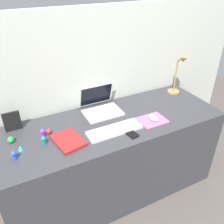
# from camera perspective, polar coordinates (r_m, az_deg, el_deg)

# --- Properties ---
(ground_plane) EXTENTS (6.00, 6.00, 0.00)m
(ground_plane) POSITION_cam_1_polar(r_m,az_deg,el_deg) (2.34, 0.16, -17.54)
(ground_plane) COLOR #59514C
(back_wall) EXTENTS (2.96, 0.05, 1.53)m
(back_wall) POSITION_cam_1_polar(r_m,az_deg,el_deg) (2.11, -4.23, 3.12)
(back_wall) COLOR beige
(back_wall) RESTS_ON ground_plane
(desk) EXTENTS (1.76, 0.63, 0.74)m
(desk) POSITION_cam_1_polar(r_m,az_deg,el_deg) (2.08, 0.18, -10.84)
(desk) COLOR #38383D
(desk) RESTS_ON ground_plane
(laptop) EXTENTS (0.30, 0.27, 0.21)m
(laptop) POSITION_cam_1_polar(r_m,az_deg,el_deg) (1.97, -2.96, 1.79)
(laptop) COLOR white
(laptop) RESTS_ON desk
(keyboard) EXTENTS (0.41, 0.13, 0.02)m
(keyboard) POSITION_cam_1_polar(r_m,az_deg,el_deg) (1.74, 0.62, -4.34)
(keyboard) COLOR white
(keyboard) RESTS_ON desk
(mousepad) EXTENTS (0.21, 0.17, 0.00)m
(mousepad) POSITION_cam_1_polar(r_m,az_deg,el_deg) (1.89, 9.61, -1.89)
(mousepad) COLOR pink
(mousepad) RESTS_ON desk
(mouse) EXTENTS (0.06, 0.10, 0.03)m
(mouse) POSITION_cam_1_polar(r_m,az_deg,el_deg) (1.88, 9.89, -1.41)
(mouse) COLOR white
(mouse) RESTS_ON mousepad
(cell_phone) EXTENTS (0.09, 0.14, 0.01)m
(cell_phone) POSITION_cam_1_polar(r_m,az_deg,el_deg) (1.72, 4.41, -5.02)
(cell_phone) COLOR black
(cell_phone) RESTS_ON desk
(desk_lamp) EXTENTS (0.11, 0.15, 0.37)m
(desk_lamp) POSITION_cam_1_polar(r_m,az_deg,el_deg) (2.26, 15.44, 8.24)
(desk_lamp) COLOR #A5844C
(desk_lamp) RESTS_ON desk
(notebook_pad) EXTENTS (0.21, 0.27, 0.02)m
(notebook_pad) POSITION_cam_1_polar(r_m,az_deg,el_deg) (1.67, -10.48, -6.68)
(notebook_pad) COLOR maroon
(notebook_pad) RESTS_ON desk
(picture_frame) EXTENTS (0.12, 0.02, 0.15)m
(picture_frame) POSITION_cam_1_polar(r_m,az_deg,el_deg) (1.86, -22.78, -2.08)
(picture_frame) COLOR black
(picture_frame) RESTS_ON desk
(toy_figurine_purple) EXTENTS (0.04, 0.04, 0.06)m
(toy_figurine_purple) POSITION_cam_1_polar(r_m,az_deg,el_deg) (1.74, -16.25, -4.77)
(toy_figurine_purple) COLOR purple
(toy_figurine_purple) RESTS_ON desk
(toy_figurine_teal) EXTENTS (0.03, 0.03, 0.06)m
(toy_figurine_teal) POSITION_cam_1_polar(r_m,az_deg,el_deg) (1.67, -16.05, -6.49)
(toy_figurine_teal) COLOR teal
(toy_figurine_teal) RESTS_ON desk
(toy_figurine_red) EXTENTS (0.04, 0.04, 0.04)m
(toy_figurine_red) POSITION_cam_1_polar(r_m,az_deg,el_deg) (1.76, -14.89, -4.54)
(toy_figurine_red) COLOR red
(toy_figurine_red) RESTS_ON desk
(toy_figurine_cyan) EXTENTS (0.03, 0.03, 0.04)m
(toy_figurine_cyan) POSITION_cam_1_polar(r_m,az_deg,el_deg) (1.68, -21.09, -8.00)
(toy_figurine_cyan) COLOR #28B7CC
(toy_figurine_cyan) RESTS_ON desk
(toy_figurine_blue) EXTENTS (0.03, 0.03, 0.06)m
(toy_figurine_blue) POSITION_cam_1_polar(r_m,az_deg,el_deg) (1.61, -22.42, -9.43)
(toy_figurine_blue) COLOR blue
(toy_figurine_blue) RESTS_ON desk
(toy_figurine_green) EXTENTS (0.04, 0.04, 0.05)m
(toy_figurine_green) POSITION_cam_1_polar(r_m,az_deg,el_deg) (1.77, -23.07, -6.13)
(toy_figurine_green) COLOR green
(toy_figurine_green) RESTS_ON desk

